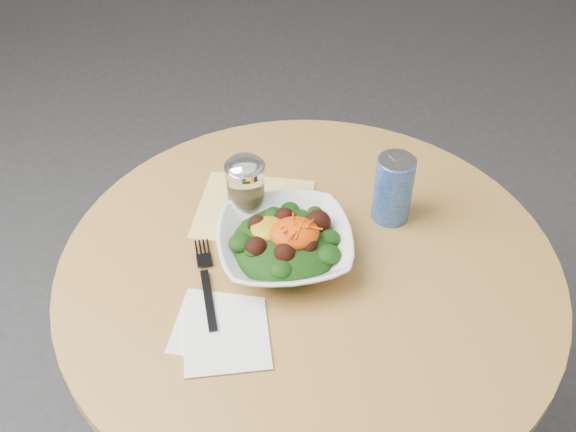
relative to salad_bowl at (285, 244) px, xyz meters
name	(u,v)px	position (x,y,z in m)	size (l,w,h in m)	color
table	(307,329)	(0.04, -0.02, -0.23)	(0.90, 0.90, 0.75)	black
cloth_napkin	(254,209)	(-0.04, 0.13, -0.03)	(0.22, 0.20, 0.00)	#F0B30C
paper_napkins	(222,331)	(-0.12, -0.15, -0.03)	(0.17, 0.18, 0.00)	white
salad_bowl	(285,244)	(0.00, 0.00, 0.00)	(0.24, 0.24, 0.09)	white
fork	(206,279)	(-0.14, -0.04, -0.03)	(0.04, 0.21, 0.00)	black
spice_shaker	(246,189)	(-0.06, 0.12, 0.03)	(0.07, 0.07, 0.13)	silver
beverage_can	(393,189)	(0.21, 0.08, 0.03)	(0.07, 0.07, 0.14)	#0D2092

